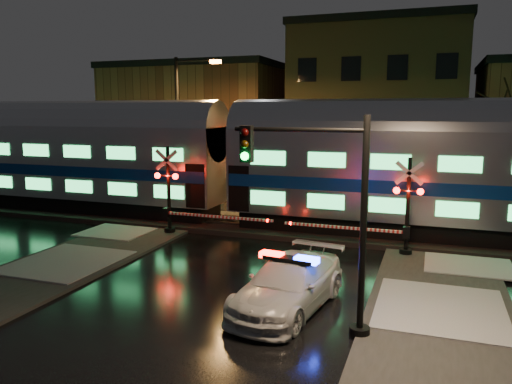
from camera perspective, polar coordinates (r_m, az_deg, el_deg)
ground at (r=19.26m, az=0.30°, el=-7.78°), size 120.00×120.00×0.00m
ballast at (r=23.84m, az=4.28°, el=-4.15°), size 90.00×4.20×0.24m
sidewalk_left at (r=17.86m, az=-27.19°, el=-10.04°), size 4.00×20.00×0.12m
sidewalk_right at (r=12.69m, az=20.38°, el=-17.52°), size 4.00×20.00×0.12m
building_left at (r=43.76m, az=-6.33°, el=7.76°), size 14.00×10.00×9.00m
building_mid at (r=40.08m, az=13.93°, el=9.19°), size 12.00×11.00×11.50m
train at (r=24.35m, az=-3.12°, el=3.95°), size 51.00×3.12×5.92m
police_car at (r=14.58m, az=3.74°, el=-10.48°), size 2.75×5.25×1.62m
crossing_signal_right at (r=20.12m, az=15.86°, el=-2.68°), size 5.49×0.64×3.89m
crossing_signal_left at (r=22.84m, az=-9.26°, el=-0.84°), size 5.74×0.65×4.06m
traffic_light at (r=12.51m, az=8.19°, el=-3.28°), size 3.60×0.67×5.56m
streetlight at (r=29.86m, az=-8.46°, el=7.97°), size 2.90×0.30×8.68m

